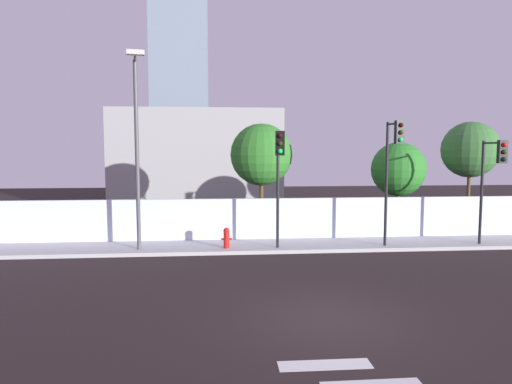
{
  "coord_description": "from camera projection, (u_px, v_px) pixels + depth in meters",
  "views": [
    {
      "loc": [
        -2.73,
        -10.75,
        4.12
      ],
      "look_at": [
        -1.21,
        6.5,
        2.52
      ],
      "focal_mm": 32.4,
      "sensor_mm": 36.0,
      "label": 1
    }
  ],
  "objects": [
    {
      "name": "ground_plane",
      "position": [
        329.0,
        318.0,
        11.28
      ],
      "size": [
        80.0,
        80.0,
        0.0
      ],
      "primitive_type": "plane",
      "color": "black"
    },
    {
      "name": "sidewalk",
      "position": [
        281.0,
        246.0,
        19.41
      ],
      "size": [
        36.0,
        2.4,
        0.15
      ],
      "primitive_type": "cube",
      "color": "#B3B3B3",
      "rests_on": "ground"
    },
    {
      "name": "perimeter_wall",
      "position": [
        277.0,
        218.0,
        20.6
      ],
      "size": [
        36.0,
        0.18,
        1.8
      ],
      "primitive_type": "cube",
      "color": "silver",
      "rests_on": "sidewalk"
    },
    {
      "name": "traffic_light_left",
      "position": [
        393.0,
        157.0,
        18.34
      ],
      "size": [
        0.38,
        1.13,
        5.08
      ],
      "color": "black",
      "rests_on": "sidewalk"
    },
    {
      "name": "traffic_light_center",
      "position": [
        493.0,
        169.0,
        18.49
      ],
      "size": [
        0.34,
        1.53,
        4.33
      ],
      "color": "black",
      "rests_on": "sidewalk"
    },
    {
      "name": "traffic_light_right",
      "position": [
        279.0,
        164.0,
        17.66
      ],
      "size": [
        0.36,
        1.66,
        4.64
      ],
      "color": "black",
      "rests_on": "sidewalk"
    },
    {
      "name": "street_lamp_curbside",
      "position": [
        137.0,
        138.0,
        17.75
      ],
      "size": [
        0.77,
        2.37,
        7.41
      ],
      "color": "#4C4C51",
      "rests_on": "sidewalk"
    },
    {
      "name": "fire_hydrant",
      "position": [
        226.0,
        237.0,
        18.58
      ],
      "size": [
        0.44,
        0.26,
        0.83
      ],
      "color": "red",
      "rests_on": "sidewalk"
    },
    {
      "name": "roadside_tree_leftmost",
      "position": [
        261.0,
        155.0,
        21.85
      ],
      "size": [
        2.94,
        2.94,
        5.34
      ],
      "color": "brown",
      "rests_on": "ground"
    },
    {
      "name": "roadside_tree_midleft",
      "position": [
        398.0,
        169.0,
        22.5
      ],
      "size": [
        2.63,
        2.63,
        4.47
      ],
      "color": "brown",
      "rests_on": "ground"
    },
    {
      "name": "roadside_tree_midright",
      "position": [
        470.0,
        150.0,
        22.73
      ],
      "size": [
        2.75,
        2.75,
        5.48
      ],
      "color": "brown",
      "rests_on": "ground"
    },
    {
      "name": "low_building_distant",
      "position": [
        198.0,
        158.0,
        33.91
      ],
      "size": [
        11.97,
        6.0,
        6.92
      ],
      "primitive_type": "cube",
      "color": "#A0A0A0",
      "rests_on": "ground"
    },
    {
      "name": "tower_on_skyline",
      "position": [
        180.0,
        43.0,
        44.63
      ],
      "size": [
        5.4,
        5.0,
        28.71
      ],
      "primitive_type": "cube",
      "color": "gray",
      "rests_on": "ground"
    }
  ]
}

